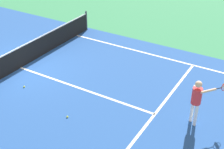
# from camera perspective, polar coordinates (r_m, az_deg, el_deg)

# --- Properties ---
(ground_plane) EXTENTS (60.00, 60.00, 0.00)m
(ground_plane) POSITION_cam_1_polar(r_m,az_deg,el_deg) (14.26, -16.29, 1.20)
(ground_plane) COLOR #337F51
(court_surface_inbounds) EXTENTS (10.62, 24.40, 0.00)m
(court_surface_inbounds) POSITION_cam_1_polar(r_m,az_deg,el_deg) (14.26, -16.29, 1.20)
(court_surface_inbounds) COLOR #234C93
(court_surface_inbounds) RESTS_ON ground_plane
(line_sideline_right) EXTENTS (0.10, 11.89, 0.01)m
(line_sideline_right) POSITION_cam_1_polar(r_m,az_deg,el_deg) (14.45, 12.86, 2.12)
(line_sideline_right) COLOR white
(line_sideline_right) RESTS_ON ground_plane
(line_service_near) EXTENTS (8.22, 0.10, 0.01)m
(line_service_near) POSITION_cam_1_polar(r_m,az_deg,el_deg) (11.03, 7.79, -7.19)
(line_service_near) COLOR white
(line_service_near) RESTS_ON ground_plane
(line_center_service) EXTENTS (0.10, 6.40, 0.01)m
(line_center_service) POSITION_cam_1_polar(r_m,az_deg,el_deg) (12.34, -5.86, -2.50)
(line_center_service) COLOR white
(line_center_service) RESTS_ON ground_plane
(net) EXTENTS (10.15, 0.09, 1.07)m
(net) POSITION_cam_1_polar(r_m,az_deg,el_deg) (14.04, -16.58, 2.95)
(net) COLOR #33383D
(net) RESTS_ON ground_plane
(player_near) EXTENTS (0.88, 0.96, 1.64)m
(player_near) POSITION_cam_1_polar(r_m,az_deg,el_deg) (10.33, 15.27, -4.09)
(player_near) COLOR white
(player_near) RESTS_ON ground_plane
(tennis_ball_mid_court) EXTENTS (0.07, 0.07, 0.07)m
(tennis_ball_mid_court) POSITION_cam_1_polar(r_m,az_deg,el_deg) (10.88, -8.14, -7.63)
(tennis_ball_mid_court) COLOR #CCE033
(tennis_ball_mid_court) RESTS_ON ground_plane
(tennis_ball_near_net) EXTENTS (0.07, 0.07, 0.07)m
(tennis_ball_near_net) POSITION_cam_1_polar(r_m,az_deg,el_deg) (12.79, -15.72, -2.16)
(tennis_ball_near_net) COLOR #CCE033
(tennis_ball_near_net) RESTS_ON ground_plane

